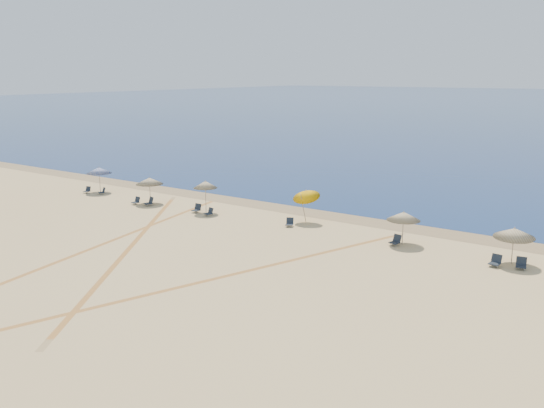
{
  "coord_description": "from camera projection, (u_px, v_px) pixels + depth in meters",
  "views": [
    {
      "loc": [
        23.21,
        -14.39,
        10.96
      ],
      "look_at": [
        0.0,
        20.0,
        1.3
      ],
      "focal_mm": 37.29,
      "sensor_mm": 36.0,
      "label": 1
    }
  ],
  "objects": [
    {
      "name": "chair_1",
      "position": [
        103.0,
        191.0,
        52.24
      ],
      "size": [
        0.71,
        0.76,
        0.62
      ],
      "rotation": [
        0.0,
        0.0,
        -0.43
      ],
      "color": "black",
      "rests_on": "ground"
    },
    {
      "name": "chair_4",
      "position": [
        197.0,
        209.0,
        45.4
      ],
      "size": [
        0.61,
        0.71,
        0.69
      ],
      "rotation": [
        0.0,
        0.0,
        0.07
      ],
      "color": "black",
      "rests_on": "ground"
    },
    {
      "name": "umbrella_0",
      "position": [
        99.0,
        170.0,
        52.73
      ],
      "size": [
        2.32,
        2.32,
        2.41
      ],
      "color": "gray",
      "rests_on": "ground"
    },
    {
      "name": "chair_3",
      "position": [
        149.0,
        202.0,
        47.69
      ],
      "size": [
        0.8,
        0.87,
        0.73
      ],
      "rotation": [
        0.0,
        0.0,
        -0.34
      ],
      "color": "black",
      "rests_on": "ground"
    },
    {
      "name": "umbrella_5",
      "position": [
        514.0,
        233.0,
        32.82
      ],
      "size": [
        2.34,
        2.36,
        2.23
      ],
      "color": "gray",
      "rests_on": "ground"
    },
    {
      "name": "chair_7",
      "position": [
        396.0,
        241.0,
        36.74
      ],
      "size": [
        0.73,
        0.8,
        0.69
      ],
      "rotation": [
        0.0,
        0.0,
        -0.28
      ],
      "color": "black",
      "rests_on": "ground"
    },
    {
      "name": "tire_tracks",
      "position": [
        156.0,
        251.0,
        35.62
      ],
      "size": [
        46.56,
        39.65,
        0.0
      ],
      "color": "tan",
      "rests_on": "ground"
    },
    {
      "name": "wet_sand",
      "position": [
        299.0,
        210.0,
        46.12
      ],
      "size": [
        500.0,
        500.0,
        0.0
      ],
      "primitive_type": "plane",
      "color": "olive",
      "rests_on": "ground"
    },
    {
      "name": "chair_5",
      "position": [
        209.0,
        212.0,
        44.34
      ],
      "size": [
        0.64,
        0.7,
        0.62
      ],
      "rotation": [
        0.0,
        0.0,
        -0.23
      ],
      "color": "black",
      "rests_on": "ground"
    },
    {
      "name": "chair_8",
      "position": [
        496.0,
        261.0,
        32.71
      ],
      "size": [
        0.66,
        0.74,
        0.7
      ],
      "rotation": [
        0.0,
        0.0,
        -0.13
      ],
      "color": "black",
      "rests_on": "ground"
    },
    {
      "name": "umbrella_2",
      "position": [
        205.0,
        185.0,
        45.01
      ],
      "size": [
        1.92,
        1.92,
        2.61
      ],
      "color": "gray",
      "rests_on": "ground"
    },
    {
      "name": "umbrella_3",
      "position": [
        306.0,
        194.0,
        42.05
      ],
      "size": [
        2.05,
        2.12,
        2.77
      ],
      "color": "gray",
      "rests_on": "ground"
    },
    {
      "name": "umbrella_1",
      "position": [
        149.0,
        181.0,
        48.2
      ],
      "size": [
        2.33,
        2.33,
        2.29
      ],
      "color": "gray",
      "rests_on": "ground"
    },
    {
      "name": "umbrella_4",
      "position": [
        404.0,
        216.0,
        36.68
      ],
      "size": [
        2.18,
        2.18,
        2.22
      ],
      "color": "gray",
      "rests_on": "ground"
    },
    {
      "name": "ground",
      "position": [
        36.0,
        310.0,
        26.75
      ],
      "size": [
        160.0,
        160.0,
        0.0
      ],
      "primitive_type": "plane",
      "color": "tan",
      "rests_on": "ground"
    },
    {
      "name": "chair_6",
      "position": [
        290.0,
        223.0,
        41.23
      ],
      "size": [
        0.72,
        0.77,
        0.63
      ],
      "rotation": [
        0.0,
        0.0,
        0.41
      ],
      "color": "black",
      "rests_on": "ground"
    },
    {
      "name": "chair_0",
      "position": [
        87.0,
        190.0,
        52.75
      ],
      "size": [
        0.61,
        0.67,
        0.6
      ],
      "rotation": [
        0.0,
        0.0,
        0.21
      ],
      "color": "black",
      "rests_on": "ground"
    },
    {
      "name": "chair_2",
      "position": [
        136.0,
        201.0,
        48.2
      ],
      "size": [
        0.57,
        0.65,
        0.64
      ],
      "rotation": [
        0.0,
        0.0,
        -0.07
      ],
      "color": "black",
      "rests_on": "ground"
    },
    {
      "name": "chair_9",
      "position": [
        521.0,
        264.0,
        32.28
      ],
      "size": [
        0.67,
        0.75,
        0.68
      ],
      "rotation": [
        0.0,
        0.0,
        0.17
      ],
      "color": "black",
      "rests_on": "ground"
    }
  ]
}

